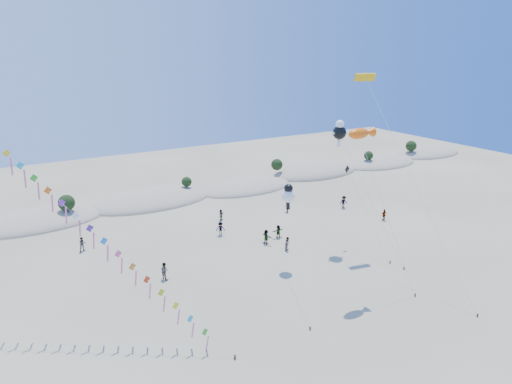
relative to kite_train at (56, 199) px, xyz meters
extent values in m
ellipsoid|color=tan|center=(-1.13, 26.45, -10.99)|extent=(17.60, 9.68, 3.00)
ellipsoid|color=#263A15|center=(-1.13, 26.45, -10.16)|extent=(14.08, 6.34, 0.70)
ellipsoid|color=tan|center=(14.87, 27.15, -10.99)|extent=(19.00, 10.45, 3.40)
ellipsoid|color=#263A15|center=(14.87, 27.15, -10.05)|extent=(15.20, 6.84, 0.76)
ellipsoid|color=tan|center=(30.87, 25.75, -10.99)|extent=(16.40, 9.02, 2.80)
ellipsoid|color=#263A15|center=(30.87, 25.75, -10.22)|extent=(13.12, 5.90, 0.66)
ellipsoid|color=tan|center=(46.87, 27.55, -10.99)|extent=(18.00, 9.90, 3.80)
ellipsoid|color=#263A15|center=(46.87, 27.55, -9.94)|extent=(14.40, 6.48, 0.72)
ellipsoid|color=tan|center=(62.87, 26.35, -10.99)|extent=(16.80, 9.24, 3.00)
ellipsoid|color=#263A15|center=(62.87, 26.35, -10.16)|extent=(13.44, 6.05, 0.67)
ellipsoid|color=tan|center=(78.87, 27.75, -10.99)|extent=(17.60, 9.68, 3.20)
ellipsoid|color=#263A15|center=(78.87, 27.75, -10.11)|extent=(14.08, 6.34, 0.70)
sphere|color=black|center=(2.87, 25.25, -8.51)|extent=(2.20, 2.20, 2.20)
sphere|color=black|center=(20.87, 27.25, -8.75)|extent=(1.60, 1.60, 1.60)
sphere|color=black|center=(38.87, 28.65, -8.55)|extent=(2.10, 2.10, 2.10)
sphere|color=black|center=(58.87, 25.95, -8.67)|extent=(1.80, 1.80, 1.80)
sphere|color=black|center=(72.87, 27.45, -8.47)|extent=(2.30, 2.30, 2.30)
cube|color=#3F2D1E|center=(9.58, -11.00, -10.81)|extent=(0.12, 0.12, 0.35)
cylinder|color=silver|center=(0.69, -0.82, -0.71)|extent=(17.80, 20.38, 20.56)
cube|color=green|center=(8.01, -9.20, -9.17)|extent=(1.24, 0.48, 1.30)
cube|color=#E15F9E|center=(8.19, -9.15, -10.27)|extent=(0.19, 0.45, 1.55)
cube|color=#1BB6CE|center=(7.24, -8.31, -8.28)|extent=(1.24, 0.48, 1.30)
cube|color=#E15F9E|center=(7.42, -8.26, -9.38)|extent=(0.19, 0.45, 1.55)
cube|color=yellow|center=(6.47, -7.43, -7.39)|extent=(1.24, 0.48, 1.30)
cube|color=#E15F9E|center=(6.65, -7.38, -8.49)|extent=(0.19, 0.45, 1.55)
cube|color=#B4CE18|center=(5.69, -6.55, -6.50)|extent=(1.24, 0.48, 1.30)
cube|color=#E15F9E|center=(5.87, -6.50, -7.60)|extent=(0.19, 0.45, 1.55)
cube|color=red|center=(4.92, -5.66, -5.60)|extent=(1.24, 0.48, 1.30)
cube|color=#E15F9E|center=(5.10, -5.61, -6.70)|extent=(0.19, 0.45, 1.55)
cube|color=orange|center=(4.15, -4.78, -4.71)|extent=(1.24, 0.48, 1.30)
cube|color=#E15F9E|center=(4.33, -4.73, -5.81)|extent=(0.19, 0.45, 1.55)
cube|color=#FF5099|center=(3.38, -3.90, -3.82)|extent=(1.24, 0.48, 1.30)
cube|color=#E15F9E|center=(3.56, -3.85, -4.92)|extent=(0.19, 0.45, 1.55)
cube|color=#1B7CED|center=(2.61, -3.01, -2.93)|extent=(1.24, 0.48, 1.30)
cube|color=#E15F9E|center=(2.79, -2.96, -4.03)|extent=(0.19, 0.45, 1.55)
cube|color=#572490|center=(1.84, -2.13, -2.04)|extent=(1.24, 0.48, 1.30)
cube|color=#E15F9E|center=(2.02, -2.08, -3.14)|extent=(0.19, 0.45, 1.55)
cube|color=white|center=(1.06, -1.24, -1.14)|extent=(1.24, 0.48, 1.30)
cube|color=#E15F9E|center=(1.24, -1.19, -2.24)|extent=(0.19, 0.45, 1.55)
cube|color=purple|center=(0.29, -0.36, -0.25)|extent=(1.24, 0.48, 1.30)
cube|color=#E15F9E|center=(0.47, -0.31, -1.35)|extent=(0.19, 0.45, 1.55)
cube|color=#FE6215|center=(-0.48, 0.52, 0.64)|extent=(1.24, 0.48, 1.30)
cube|color=#E15F9E|center=(-0.30, 0.57, -0.46)|extent=(0.19, 0.45, 1.55)
cube|color=green|center=(-1.25, 1.41, 1.53)|extent=(1.24, 0.48, 1.30)
cube|color=#E15F9E|center=(-1.07, 1.46, 0.43)|extent=(0.19, 0.45, 1.55)
cube|color=#1BB6CE|center=(-2.02, 2.29, 2.42)|extent=(1.24, 0.48, 1.30)
cube|color=#E15F9E|center=(-1.84, 2.34, 1.32)|extent=(0.19, 0.45, 1.55)
cube|color=yellow|center=(-2.79, 3.17, 3.32)|extent=(1.24, 0.48, 1.30)
cube|color=#E15F9E|center=(-2.61, 3.22, 2.22)|extent=(0.19, 0.45, 1.55)
cube|color=#3F2D1E|center=(28.16, -11.84, -10.84)|extent=(0.10, 0.10, 0.30)
cylinder|color=silver|center=(26.22, -9.36, -3.51)|extent=(3.90, 5.01, 14.96)
ellipsoid|color=#FC5D0D|center=(24.29, -6.87, 3.97)|extent=(2.23, 0.98, 0.98)
cone|color=#FC5D0D|center=(25.54, -6.87, 3.97)|extent=(0.89, 0.89, 0.89)
cube|color=#3F2D1E|center=(16.55, -10.99, -10.84)|extent=(0.10, 0.10, 0.30)
cylinder|color=silver|center=(19.04, -5.60, -7.15)|extent=(5.01, 10.80, 7.70)
sphere|color=white|center=(21.53, -0.21, -3.30)|extent=(1.37, 1.37, 1.37)
sphere|color=black|center=(21.53, -0.21, -2.48)|extent=(0.92, 0.92, 0.92)
cube|color=black|center=(21.53, -0.21, -4.39)|extent=(0.35, 0.18, 0.80)
cube|color=#3F2D1E|center=(31.37, -7.66, -10.84)|extent=(0.10, 0.10, 0.30)
cylinder|color=silver|center=(30.43, -3.03, -4.35)|extent=(1.90, 9.28, 13.29)
sphere|color=black|center=(29.49, 1.60, 2.28)|extent=(1.53, 1.53, 1.53)
sphere|color=white|center=(29.49, 1.60, 3.20)|extent=(1.00, 1.00, 1.00)
cube|color=white|center=(29.49, 1.60, 1.12)|extent=(0.35, 0.18, 0.80)
cube|color=white|center=(28.79, 1.60, 2.28)|extent=(0.60, 0.15, 0.25)
cube|color=white|center=(30.19, 1.60, 2.28)|extent=(0.60, 0.15, 0.25)
cube|color=#3F2D1E|center=(30.17, -16.79, -10.84)|extent=(0.10, 0.10, 0.30)
cylinder|color=silver|center=(30.99, -8.06, -1.37)|extent=(1.66, 17.48, 19.25)
cube|color=#E2A70B|center=(31.81, 0.67, 8.24)|extent=(2.47, 1.01, 0.87)
cube|color=black|center=(31.81, 0.69, 8.24)|extent=(2.39, 0.60, 0.19)
cube|color=#3F2D1E|center=(31.18, -5.93, -10.84)|extent=(0.10, 0.10, 0.30)
cylinder|color=silver|center=(30.97, -2.31, -6.51)|extent=(0.45, 7.27, 8.97)
cube|color=black|center=(30.76, 1.32, -2.03)|extent=(0.92, 0.27, 0.94)
imported|color=slate|center=(8.97, 3.10, -10.08)|extent=(0.98, 1.08, 1.81)
imported|color=slate|center=(23.42, 2.38, -10.17)|extent=(0.99, 0.91, 1.63)
imported|color=slate|center=(18.60, 10.20, -10.13)|extent=(1.28, 1.06, 1.72)
imported|color=slate|center=(22.22, 5.18, -10.11)|extent=(0.76, 1.69, 1.76)
imported|color=slate|center=(24.41, 5.92, -10.16)|extent=(1.55, 0.57, 1.64)
imported|color=slate|center=(30.30, 12.75, -10.19)|extent=(0.89, 0.96, 1.59)
imported|color=slate|center=(2.93, 14.01, -10.12)|extent=(0.91, 0.75, 1.73)
imported|color=slate|center=(39.98, 3.48, -10.19)|extent=(0.98, 0.53, 1.59)
imported|color=slate|center=(38.59, 10.09, -10.09)|extent=(1.26, 0.85, 1.80)
imported|color=slate|center=(20.85, 14.70, -10.22)|extent=(1.30, 1.34, 1.53)
camera|label=1|loc=(-2.36, -34.63, 10.68)|focal=30.00mm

